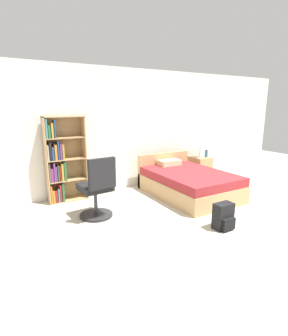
{
  "coord_description": "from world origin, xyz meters",
  "views": [
    {
      "loc": [
        -2.76,
        -1.98,
        1.81
      ],
      "look_at": [
        -0.47,
        1.98,
        0.73
      ],
      "focal_mm": 28.0,
      "sensor_mm": 36.0,
      "label": 1
    }
  ],
  "objects_px": {
    "bed": "(187,182)",
    "backpack_black": "(224,217)",
    "water_bottle": "(206,154)",
    "nightstand": "(200,168)",
    "table_lamp": "(200,144)",
    "bookshelf": "(61,162)",
    "office_chair": "(97,190)"
  },
  "relations": [
    {
      "from": "nightstand",
      "to": "table_lamp",
      "type": "relative_size",
      "value": 1.37
    },
    {
      "from": "bed",
      "to": "table_lamp",
      "type": "distance_m",
      "value": 1.36
    },
    {
      "from": "office_chair",
      "to": "water_bottle",
      "type": "xyz_separation_m",
      "value": [
        3.12,
        0.82,
        0.19
      ]
    },
    {
      "from": "bed",
      "to": "water_bottle",
      "type": "xyz_separation_m",
      "value": [
        1.09,
        0.62,
        0.41
      ]
    },
    {
      "from": "bed",
      "to": "nightstand",
      "type": "height_order",
      "value": "bed"
    },
    {
      "from": "nightstand",
      "to": "water_bottle",
      "type": "distance_m",
      "value": 0.41
    },
    {
      "from": "bed",
      "to": "backpack_black",
      "type": "bearing_deg",
      "value": -109.37
    },
    {
      "from": "bookshelf",
      "to": "table_lamp",
      "type": "relative_size",
      "value": 3.82
    },
    {
      "from": "water_bottle",
      "to": "backpack_black",
      "type": "height_order",
      "value": "water_bottle"
    },
    {
      "from": "bookshelf",
      "to": "table_lamp",
      "type": "distance_m",
      "value": 3.3
    },
    {
      "from": "table_lamp",
      "to": "water_bottle",
      "type": "bearing_deg",
      "value": -33.61
    },
    {
      "from": "bed",
      "to": "backpack_black",
      "type": "height_order",
      "value": "bed"
    },
    {
      "from": "bed",
      "to": "table_lamp",
      "type": "xyz_separation_m",
      "value": [
        0.96,
        0.71,
        0.66
      ]
    },
    {
      "from": "office_chair",
      "to": "table_lamp",
      "type": "xyz_separation_m",
      "value": [
        2.99,
        0.91,
        0.44
      ]
    },
    {
      "from": "bookshelf",
      "to": "nightstand",
      "type": "relative_size",
      "value": 2.79
    },
    {
      "from": "table_lamp",
      "to": "water_bottle",
      "type": "distance_m",
      "value": 0.29
    },
    {
      "from": "water_bottle",
      "to": "bed",
      "type": "bearing_deg",
      "value": -150.31
    },
    {
      "from": "nightstand",
      "to": "backpack_black",
      "type": "height_order",
      "value": "nightstand"
    },
    {
      "from": "bed",
      "to": "water_bottle",
      "type": "relative_size",
      "value": 10.68
    },
    {
      "from": "bookshelf",
      "to": "water_bottle",
      "type": "distance_m",
      "value": 3.44
    },
    {
      "from": "nightstand",
      "to": "table_lamp",
      "type": "bearing_deg",
      "value": -148.55
    },
    {
      "from": "table_lamp",
      "to": "bed",
      "type": "bearing_deg",
      "value": -143.53
    },
    {
      "from": "nightstand",
      "to": "bookshelf",
      "type": "bearing_deg",
      "value": 177.1
    },
    {
      "from": "table_lamp",
      "to": "nightstand",
      "type": "bearing_deg",
      "value": 31.45
    },
    {
      "from": "backpack_black",
      "to": "nightstand",
      "type": "bearing_deg",
      "value": 55.66
    },
    {
      "from": "bed",
      "to": "nightstand",
      "type": "bearing_deg",
      "value": 36.21
    },
    {
      "from": "bookshelf",
      "to": "water_bottle",
      "type": "bearing_deg",
      "value": -4.83
    },
    {
      "from": "backpack_black",
      "to": "water_bottle",
      "type": "bearing_deg",
      "value": 52.86
    },
    {
      "from": "bookshelf",
      "to": "office_chair",
      "type": "xyz_separation_m",
      "value": [
        0.31,
        -1.11,
        -0.3
      ]
    },
    {
      "from": "backpack_black",
      "to": "table_lamp",
      "type": "bearing_deg",
      "value": 56.21
    },
    {
      "from": "bookshelf",
      "to": "nightstand",
      "type": "xyz_separation_m",
      "value": [
        3.35,
        -0.17,
        -0.49
      ]
    },
    {
      "from": "bed",
      "to": "table_lamp",
      "type": "height_order",
      "value": "table_lamp"
    }
  ]
}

